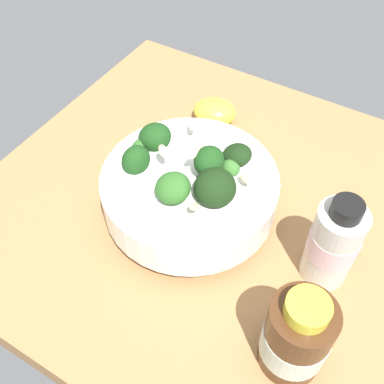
{
  "coord_description": "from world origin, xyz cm",
  "views": [
    {
      "loc": [
        35.13,
        19.56,
        47.98
      ],
      "look_at": [
        2.92,
        0.34,
        4.0
      ],
      "focal_mm": 43.47,
      "sensor_mm": 36.0,
      "label": 1
    }
  ],
  "objects": [
    {
      "name": "ground_plane",
      "position": [
        0.0,
        0.0,
        -2.2
      ],
      "size": [
        56.26,
        56.26,
        4.4
      ],
      "primitive_type": "cube",
      "color": "#996D42"
    },
    {
      "name": "bowl_of_broccoli",
      "position": [
        2.88,
        0.25,
        4.55
      ],
      "size": [
        21.73,
        21.73,
        10.84
      ],
      "color": "white",
      "rests_on": "ground_plane"
    },
    {
      "name": "lemon_wedge",
      "position": [
        -14.35,
        -5.91,
        1.82
      ],
      "size": [
        6.69,
        7.58,
        3.64
      ],
      "primitive_type": "ellipsoid",
      "rotation": [
        0.0,
        0.0,
        4.94
      ],
      "color": "yellow",
      "rests_on": "ground_plane"
    },
    {
      "name": "bottle_tall",
      "position": [
        2.62,
        18.15,
        5.78
      ],
      "size": [
        5.56,
        5.56,
        12.57
      ],
      "color": "beige",
      "rests_on": "ground_plane"
    },
    {
      "name": "bottle_short",
      "position": [
        14.24,
        18.76,
        5.03
      ],
      "size": [
        6.58,
        6.58,
        11.66
      ],
      "color": "#472814",
      "rests_on": "ground_plane"
    }
  ]
}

